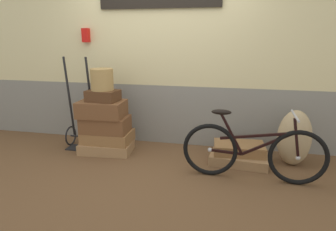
{
  "coord_description": "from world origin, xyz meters",
  "views": [
    {
      "loc": [
        1.01,
        -3.43,
        1.59
      ],
      "look_at": [
        0.22,
        0.13,
        0.6
      ],
      "focal_mm": 31.65,
      "sensor_mm": 36.0,
      "label": 1
    }
  ],
  "objects_px": {
    "wicker_basket": "(102,79)",
    "suitcase_0": "(107,147)",
    "suitcase_3": "(102,109)",
    "suitcase_4": "(103,96)",
    "luggage_trolley": "(81,127)",
    "suitcase_1": "(108,136)",
    "suitcase_2": "(106,124)",
    "suitcase_5": "(239,159)",
    "bicycle": "(252,152)",
    "suitcase_6": "(239,148)",
    "burlap_sack": "(294,138)"
  },
  "relations": [
    {
      "from": "suitcase_1",
      "to": "bicycle",
      "type": "distance_m",
      "value": 1.99
    },
    {
      "from": "suitcase_0",
      "to": "suitcase_5",
      "type": "distance_m",
      "value": 1.82
    },
    {
      "from": "suitcase_2",
      "to": "suitcase_3",
      "type": "distance_m",
      "value": 0.22
    },
    {
      "from": "wicker_basket",
      "to": "luggage_trolley",
      "type": "relative_size",
      "value": 0.23
    },
    {
      "from": "suitcase_4",
      "to": "bicycle",
      "type": "distance_m",
      "value": 2.06
    },
    {
      "from": "burlap_sack",
      "to": "suitcase_1",
      "type": "bearing_deg",
      "value": -178.12
    },
    {
      "from": "suitcase_1",
      "to": "suitcase_4",
      "type": "bearing_deg",
      "value": -133.04
    },
    {
      "from": "suitcase_2",
      "to": "bicycle",
      "type": "height_order",
      "value": "bicycle"
    },
    {
      "from": "suitcase_2",
      "to": "bicycle",
      "type": "distance_m",
      "value": 1.99
    },
    {
      "from": "suitcase_0",
      "to": "burlap_sack",
      "type": "distance_m",
      "value": 2.5
    },
    {
      "from": "luggage_trolley",
      "to": "burlap_sack",
      "type": "relative_size",
      "value": 1.85
    },
    {
      "from": "wicker_basket",
      "to": "suitcase_0",
      "type": "bearing_deg",
      "value": -36.08
    },
    {
      "from": "suitcase_6",
      "to": "bicycle",
      "type": "xyz_separation_m",
      "value": [
        0.13,
        -0.47,
        0.15
      ]
    },
    {
      "from": "suitcase_3",
      "to": "suitcase_4",
      "type": "height_order",
      "value": "suitcase_4"
    },
    {
      "from": "suitcase_2",
      "to": "wicker_basket",
      "type": "bearing_deg",
      "value": 139.78
    },
    {
      "from": "suitcase_1",
      "to": "suitcase_4",
      "type": "xyz_separation_m",
      "value": [
        -0.02,
        -0.03,
        0.59
      ]
    },
    {
      "from": "suitcase_0",
      "to": "suitcase_2",
      "type": "height_order",
      "value": "suitcase_2"
    },
    {
      "from": "bicycle",
      "to": "suitcase_4",
      "type": "bearing_deg",
      "value": 167.64
    },
    {
      "from": "suitcase_0",
      "to": "suitcase_4",
      "type": "bearing_deg",
      "value": 174.46
    },
    {
      "from": "wicker_basket",
      "to": "suitcase_2",
      "type": "bearing_deg",
      "value": -38.73
    },
    {
      "from": "suitcase_1",
      "to": "suitcase_2",
      "type": "xyz_separation_m",
      "value": [
        -0.01,
        -0.03,
        0.19
      ]
    },
    {
      "from": "wicker_basket",
      "to": "burlap_sack",
      "type": "distance_m",
      "value": 2.59
    },
    {
      "from": "suitcase_4",
      "to": "burlap_sack",
      "type": "xyz_separation_m",
      "value": [
        2.49,
        0.11,
        -0.45
      ]
    },
    {
      "from": "suitcase_1",
      "to": "wicker_basket",
      "type": "height_order",
      "value": "wicker_basket"
    },
    {
      "from": "suitcase_1",
      "to": "wicker_basket",
      "type": "bearing_deg",
      "value": -162.19
    },
    {
      "from": "luggage_trolley",
      "to": "bicycle",
      "type": "xyz_separation_m",
      "value": [
        2.38,
        -0.54,
        0.03
      ]
    },
    {
      "from": "suitcase_5",
      "to": "suitcase_6",
      "type": "xyz_separation_m",
      "value": [
        -0.01,
        0.04,
        0.13
      ]
    },
    {
      "from": "suitcase_1",
      "to": "suitcase_6",
      "type": "height_order",
      "value": "suitcase_1"
    },
    {
      "from": "suitcase_2",
      "to": "burlap_sack",
      "type": "xyz_separation_m",
      "value": [
        2.48,
        0.11,
        -0.05
      ]
    },
    {
      "from": "suitcase_0",
      "to": "suitcase_5",
      "type": "height_order",
      "value": "suitcase_0"
    },
    {
      "from": "wicker_basket",
      "to": "luggage_trolley",
      "type": "height_order",
      "value": "luggage_trolley"
    },
    {
      "from": "suitcase_4",
      "to": "luggage_trolley",
      "type": "bearing_deg",
      "value": 170.91
    },
    {
      "from": "suitcase_1",
      "to": "bicycle",
      "type": "relative_size",
      "value": 0.42
    },
    {
      "from": "wicker_basket",
      "to": "bicycle",
      "type": "height_order",
      "value": "wicker_basket"
    },
    {
      "from": "bicycle",
      "to": "suitcase_1",
      "type": "bearing_deg",
      "value": 166.73
    },
    {
      "from": "suitcase_2",
      "to": "suitcase_3",
      "type": "height_order",
      "value": "suitcase_3"
    },
    {
      "from": "suitcase_1",
      "to": "luggage_trolley",
      "type": "bearing_deg",
      "value": 168.22
    },
    {
      "from": "suitcase_5",
      "to": "suitcase_0",
      "type": "bearing_deg",
      "value": -174.87
    },
    {
      "from": "suitcase_3",
      "to": "suitcase_4",
      "type": "xyz_separation_m",
      "value": [
        0.02,
        0.01,
        0.18
      ]
    },
    {
      "from": "wicker_basket",
      "to": "burlap_sack",
      "type": "bearing_deg",
      "value": 2.11
    },
    {
      "from": "suitcase_1",
      "to": "suitcase_2",
      "type": "bearing_deg",
      "value": -110.02
    },
    {
      "from": "luggage_trolley",
      "to": "suitcase_1",
      "type": "bearing_deg",
      "value": -11.2
    },
    {
      "from": "suitcase_0",
      "to": "suitcase_2",
      "type": "distance_m",
      "value": 0.34
    },
    {
      "from": "suitcase_1",
      "to": "suitcase_6",
      "type": "bearing_deg",
      "value": -0.18
    },
    {
      "from": "wicker_basket",
      "to": "burlap_sack",
      "type": "height_order",
      "value": "wicker_basket"
    },
    {
      "from": "suitcase_5",
      "to": "wicker_basket",
      "type": "bearing_deg",
      "value": -175.36
    },
    {
      "from": "suitcase_0",
      "to": "suitcase_1",
      "type": "distance_m",
      "value": 0.15
    },
    {
      "from": "suitcase_1",
      "to": "luggage_trolley",
      "type": "xyz_separation_m",
      "value": [
        -0.45,
        0.09,
        0.08
      ]
    },
    {
      "from": "suitcase_6",
      "to": "suitcase_5",
      "type": "bearing_deg",
      "value": -84.85
    },
    {
      "from": "burlap_sack",
      "to": "bicycle",
      "type": "distance_m",
      "value": 0.76
    }
  ]
}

